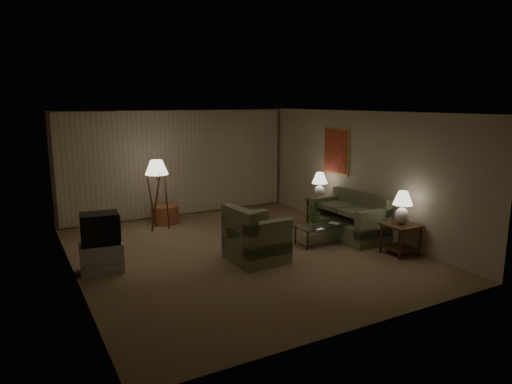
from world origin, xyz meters
TOP-DOWN VIEW (x-y plane):
  - ground at (0.00, 0.00)m, footprint 7.00×7.00m
  - room_shell at (0.02, 1.51)m, footprint 6.04×7.02m
  - sofa at (2.50, -0.28)m, footprint 1.72×0.88m
  - armchair at (0.05, -0.61)m, footprint 1.09×1.04m
  - side_table_near at (2.65, -1.63)m, footprint 0.61×0.61m
  - side_table_far at (2.65, 0.97)m, footprint 0.53×0.44m
  - table_lamp_near at (2.65, -1.63)m, footprint 0.37×0.37m
  - table_lamp_far at (2.65, 0.97)m, footprint 0.37×0.37m
  - coffee_table at (1.67, -0.38)m, footprint 1.05×0.57m
  - tv_cabinet at (-2.55, 0.21)m, footprint 0.82×0.62m
  - crt_tv at (-2.55, 0.21)m, footprint 0.73×0.60m
  - floor_lamp at (-0.89, 2.35)m, footprint 0.52×0.52m
  - ottoman at (-0.60, 2.79)m, footprint 0.77×0.77m
  - vase at (1.52, -0.38)m, footprint 0.18×0.18m
  - flowers at (1.52, -0.38)m, footprint 0.45×0.41m
  - book at (1.92, -0.48)m, footprint 0.24×0.26m

SIDE VIEW (x-z plane):
  - ground at x=0.00m, z-range 0.00..0.00m
  - ottoman at x=-0.60m, z-range 0.00..0.44m
  - tv_cabinet at x=-2.55m, z-range 0.00..0.50m
  - coffee_table at x=1.67m, z-range 0.07..0.48m
  - sofa at x=2.50m, z-range 0.00..0.76m
  - side_table_far at x=2.65m, z-range 0.10..0.70m
  - armchair at x=0.05m, z-range 0.00..0.83m
  - side_table_near at x=2.65m, z-range 0.12..0.72m
  - book at x=1.92m, z-range 0.41..0.43m
  - vase at x=1.52m, z-range 0.42..0.56m
  - crt_tv at x=-2.55m, z-range 0.50..1.04m
  - flowers at x=1.52m, z-range 0.56..0.99m
  - floor_lamp at x=-0.89m, z-range 0.04..1.64m
  - table_lamp_near at x=2.65m, z-range 0.66..1.30m
  - table_lamp_far at x=2.65m, z-range 0.66..1.30m
  - room_shell at x=0.02m, z-range 0.39..3.11m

